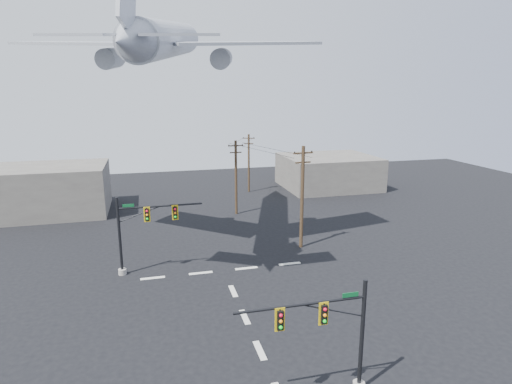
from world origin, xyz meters
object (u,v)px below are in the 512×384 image
object	(u,v)px
utility_pole_a	(302,196)
utility_pole_c	(249,162)
utility_pole_b	(236,176)
signal_mast_far	(138,232)
airliner	(166,40)
signal_mast_near	(336,336)

from	to	relation	value
utility_pole_a	utility_pole_c	size ratio (longest dim) A/B	1.15
utility_pole_c	utility_pole_b	bearing A→B (deg)	-90.48
utility_pole_a	signal_mast_far	bearing A→B (deg)	-176.80
airliner	utility_pole_c	bearing A→B (deg)	-16.63
utility_pole_a	airliner	xyz separation A→B (m)	(-12.06, 3.53, 14.25)
utility_pole_a	airliner	size ratio (longest dim) A/B	0.35
utility_pole_b	signal_mast_far	bearing A→B (deg)	-127.11
signal_mast_near	utility_pole_b	distance (m)	33.50
signal_mast_far	utility_pole_a	size ratio (longest dim) A/B	0.72
utility_pole_a	airliner	bearing A→B (deg)	158.15
utility_pole_c	airliner	size ratio (longest dim) A/B	0.30
signal_mast_far	signal_mast_near	bearing A→B (deg)	-62.07
signal_mast_far	utility_pole_b	bearing A→B (deg)	53.05
signal_mast_far	utility_pole_a	distance (m)	15.63
utility_pole_a	airliner	distance (m)	19.00
signal_mast_far	utility_pole_a	world-z (taller)	utility_pole_a
signal_mast_far	utility_pole_c	bearing A→B (deg)	59.12
signal_mast_near	utility_pole_b	world-z (taller)	utility_pole_b
signal_mast_far	utility_pole_b	size ratio (longest dim) A/B	0.78
utility_pole_a	utility_pole_c	world-z (taller)	utility_pole_a
utility_pole_c	airliner	distance (m)	28.46
signal_mast_near	utility_pole_b	xyz separation A→B (m)	(2.03, 33.40, 1.45)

